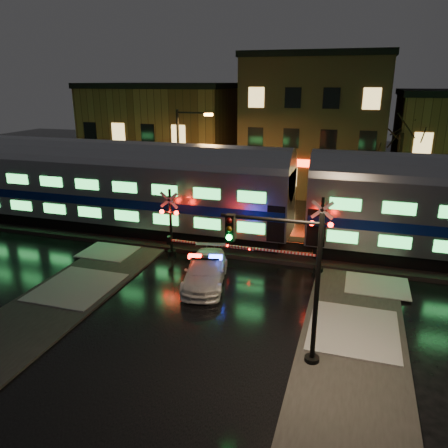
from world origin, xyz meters
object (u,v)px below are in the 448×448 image
Objects in this scene: crossing_signal_right at (313,243)px; police_car at (205,271)px; traffic_light at (291,285)px; streetlight at (182,158)px; crossing_signal_left at (176,230)px.

police_car is at bearing -149.61° from crossing_signal_right.
traffic_light is (4.93, -5.04, 2.32)m from police_car.
crossing_signal_left is at bearing -71.04° from streetlight.
streetlight reaches higher than police_car.
crossing_signal_right is 1.05× the size of crossing_signal_left.
police_car is at bearing 136.12° from traffic_light.
streetlight is (-9.97, 6.69, 2.81)m from crossing_signal_right.
crossing_signal_right reaches higher than crossing_signal_left.
crossing_signal_left is 0.71× the size of streetlight.
crossing_signal_right is 8.01m from traffic_light.
crossing_signal_left is (-7.67, -0.00, -0.08)m from crossing_signal_right.
crossing_signal_right is at bearing -33.89° from streetlight.
police_car is 5.77m from crossing_signal_right.
police_car is 0.64× the size of streetlight.
crossing_signal_left is at bearing 122.33° from police_car.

